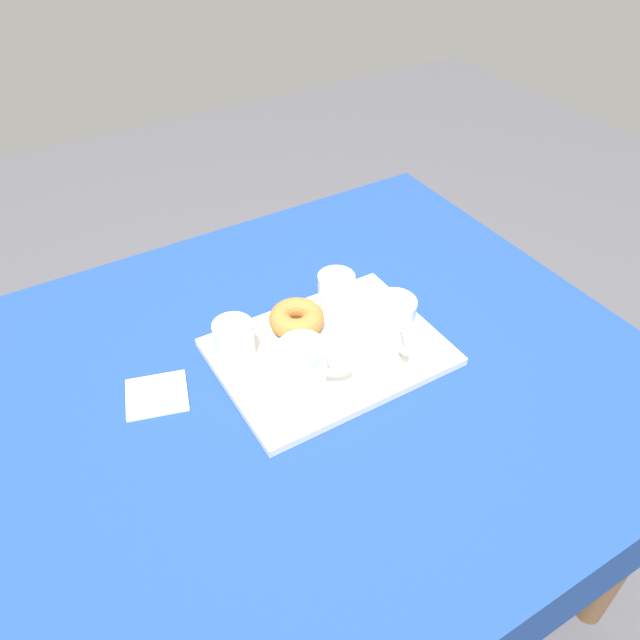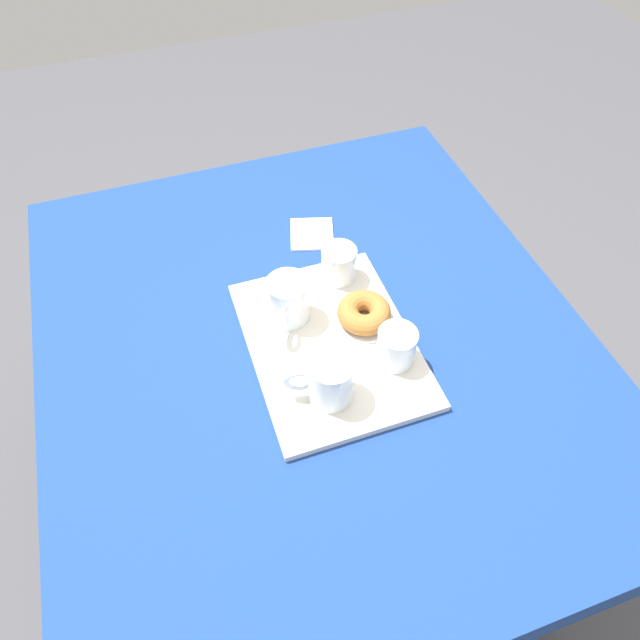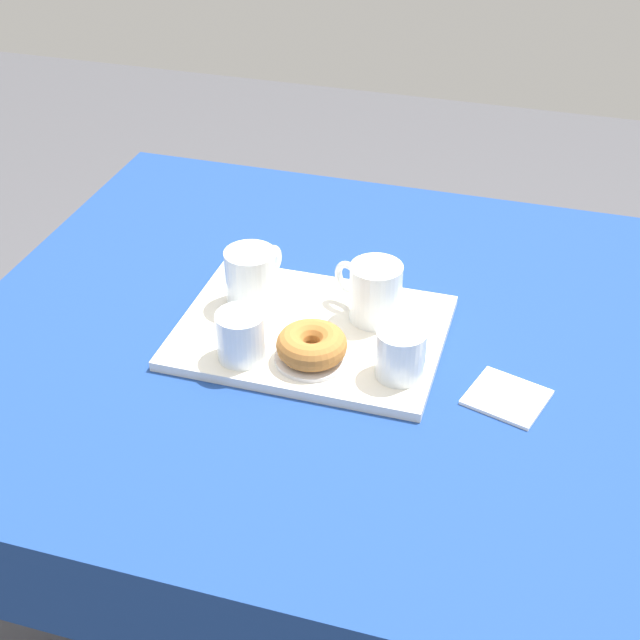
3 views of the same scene
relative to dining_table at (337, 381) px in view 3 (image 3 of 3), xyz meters
The scene contains 10 objects.
ground_plane 0.66m from the dining_table, ahead, with size 6.00×6.00×0.00m, color #47474C.
dining_table is the anchor object (origin of this frame).
serving_tray 0.12m from the dining_table, 149.68° to the right, with size 0.43×0.32×0.02m, color silver.
tea_mug_left 0.23m from the dining_table, behind, with size 0.09×0.13×0.10m.
tea_mug_right 0.18m from the dining_table, 35.53° to the left, with size 0.12×0.09×0.10m.
water_glass_near 0.23m from the dining_table, 133.37° to the right, with size 0.08×0.08×0.08m.
water_glass_far 0.22m from the dining_table, 38.72° to the right, with size 0.08×0.08×0.08m.
donut_plate_left 0.16m from the dining_table, 97.37° to the right, with size 0.12×0.12×0.01m, color silver.
sugar_donut_left 0.18m from the dining_table, 97.37° to the right, with size 0.11×0.11×0.04m, color #A3662D.
paper_napkin 0.32m from the dining_table, 17.82° to the right, with size 0.11×0.10×0.01m, color white.
Camera 3 is at (0.31, -1.16, 1.63)m, focal length 50.80 mm.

